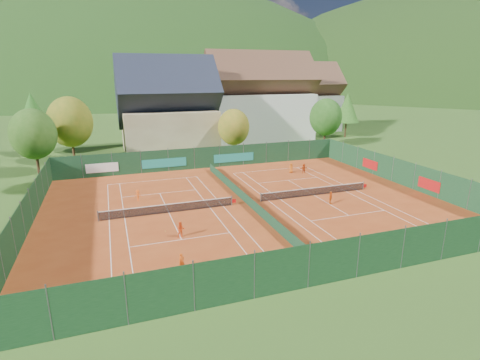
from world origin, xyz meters
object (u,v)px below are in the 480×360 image
player_left_near (182,261)px  player_left_far (138,195)px  player_left_mid (181,230)px  player_right_near (331,198)px  hotel_block_a (259,102)px  chalet (168,112)px  ball_hopper (437,229)px  player_right_far_a (291,168)px  player_right_far_b (304,168)px  hotel_block_b (302,101)px

player_left_near → player_left_far: player_left_far is taller
player_left_mid → player_right_near: (16.06, 2.95, -0.03)m
hotel_block_a → player_left_far: size_ratio=17.59×
chalet → player_left_mid: (-4.94, -35.93, -5.93)m
player_right_near → ball_hopper: bearing=-113.9°
player_right_far_a → player_left_near: bearing=56.2°
hotel_block_a → player_left_mid: (-23.94, -41.93, -6.69)m
hotel_block_a → ball_hopper: size_ratio=27.00×
player_right_far_a → player_right_far_b: bearing=158.0°
player_left_near → player_left_mid: player_left_mid is taller
ball_hopper → player_left_far: bearing=142.9°
player_right_near → hotel_block_b: bearing=18.0°
hotel_block_a → ball_hopper: (-3.78, -48.58, -6.83)m
ball_hopper → chalet: bearing=109.7°
player_left_mid → player_right_far_b: 24.36m
player_right_near → player_right_far_b: 12.23m
player_right_near → player_right_far_b: size_ratio=0.99×
hotel_block_a → player_right_far_a: 27.85m
hotel_block_b → player_right_far_a: (-19.98, -34.36, -5.95)m
chalet → hotel_block_a: hotel_block_a is taller
chalet → player_left_mid: chalet is taller
hotel_block_a → player_right_far_b: hotel_block_a is taller
player_left_near → player_right_far_b: size_ratio=0.91×
player_left_near → player_left_mid: (0.94, 5.21, 0.08)m
player_left_far → player_right_near: (18.62, -7.58, 0.05)m
chalet → hotel_block_a: bearing=17.5°
player_left_near → player_left_far: size_ratio=1.00×
hotel_block_a → player_left_near: (-24.88, -47.14, -6.77)m
chalet → player_right_far_a: size_ratio=12.15×
player_right_far_b → player_right_near: bearing=70.1°
chalet → player_right_far_a: bearing=-57.4°
chalet → player_left_mid: 36.75m
player_left_far → player_right_far_a: size_ratio=0.92×
chalet → player_right_near: size_ratio=12.20×
hotel_block_b → hotel_block_a: bearing=-150.3°
player_left_mid → player_right_far_b: player_left_mid is taller
player_right_near → player_right_far_b: (3.35, 11.76, 0.00)m
ball_hopper → player_right_far_b: (-0.75, 21.36, 0.11)m
hotel_block_a → player_left_near: bearing=-117.8°
hotel_block_b → player_right_near: hotel_block_b is taller
player_left_near → player_right_far_a: size_ratio=0.92×
ball_hopper → player_left_mid: bearing=161.7°
hotel_block_b → player_left_near: bearing=-125.2°
chalet → hotel_block_b: chalet is taller
player_left_far → player_right_far_b: bearing=-159.2°
player_right_near → player_right_far_a: size_ratio=1.00×
chalet → player_left_far: chalet is taller
player_right_near → player_right_far_a: 12.76m
ball_hopper → player_right_near: size_ratio=0.60×
player_right_far_b → player_left_mid: bearing=33.1°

